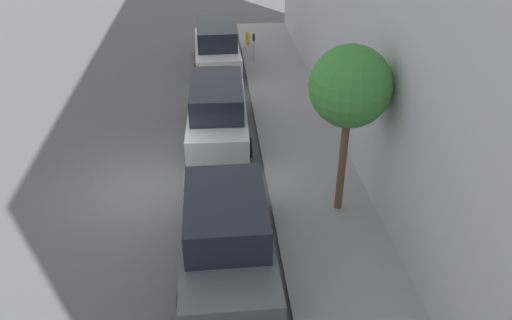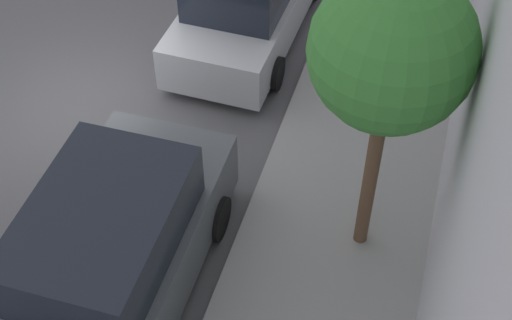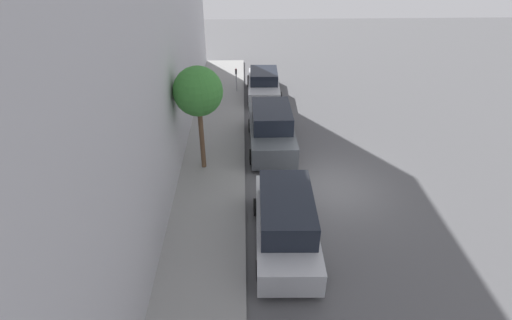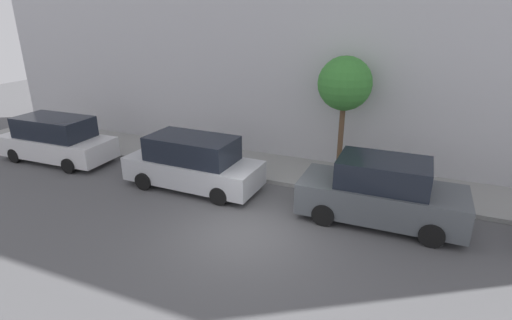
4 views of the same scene
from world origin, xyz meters
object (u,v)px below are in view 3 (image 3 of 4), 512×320
(parked_sedan_nearest, at_px, (264,83))
(parked_minivan_third, at_px, (286,221))
(parked_suv_second, at_px, (271,129))
(street_tree, at_px, (198,92))
(parking_meter_near, at_px, (236,77))

(parked_sedan_nearest, relative_size, parked_minivan_third, 0.92)
(parked_suv_second, relative_size, street_tree, 1.09)
(parked_sedan_nearest, xyz_separation_m, parking_meter_near, (1.64, -0.29, 0.29))
(parked_sedan_nearest, xyz_separation_m, street_tree, (2.94, 8.20, 2.83))
(parked_sedan_nearest, xyz_separation_m, parked_minivan_third, (-0.12, 12.80, 0.20))
(parked_sedan_nearest, distance_m, parked_suv_second, 6.32)
(parked_sedan_nearest, distance_m, parked_minivan_third, 12.80)
(parked_sedan_nearest, relative_size, parked_suv_second, 0.94)
(parked_sedan_nearest, height_order, street_tree, street_tree)
(parked_suv_second, bearing_deg, parking_meter_near, -75.55)
(parking_meter_near, relative_size, street_tree, 0.32)
(parking_meter_near, height_order, street_tree, street_tree)
(parked_sedan_nearest, bearing_deg, street_tree, 70.29)
(parked_sedan_nearest, height_order, parked_suv_second, parked_suv_second)
(parked_suv_second, bearing_deg, parked_minivan_third, 90.54)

